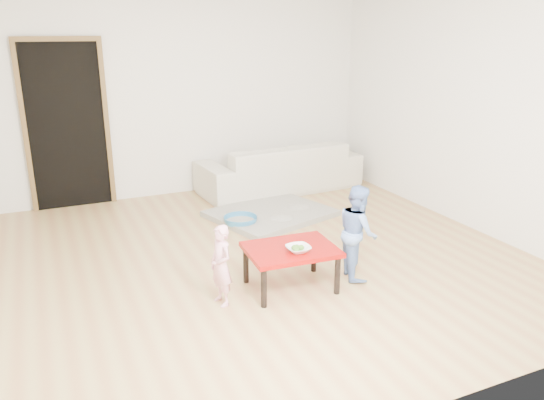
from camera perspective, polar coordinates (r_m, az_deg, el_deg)
floor at (r=5.40m, az=-0.87°, el=-5.98°), size 5.00×5.00×0.01m
back_wall at (r=7.36m, az=-8.79°, el=10.77°), size 5.00×0.02×2.60m
right_wall at (r=6.42m, az=20.30°, el=8.86°), size 0.02×5.00×2.60m
doorway at (r=7.13m, az=-21.20°, el=7.31°), size 1.02×0.08×2.11m
sofa at (r=7.51m, az=0.82°, el=3.60°), size 2.33×1.04×0.67m
cushion at (r=7.18m, az=-1.41°, el=4.28°), size 0.54×0.50×0.12m
red_table at (r=4.69m, az=2.02°, el=-7.30°), size 0.81×0.63×0.39m
bowl at (r=4.52m, az=2.85°, el=-5.27°), size 0.20×0.20×0.05m
broccoli at (r=4.52m, az=2.85°, el=-5.24°), size 0.12×0.12×0.06m
child_pink at (r=4.38m, az=-5.51°, el=-7.03°), size 0.21×0.28×0.69m
child_blue at (r=4.88m, az=9.21°, el=-3.37°), size 0.43×0.50×0.87m
basin at (r=6.16m, az=-3.42°, el=-2.33°), size 0.39×0.39×0.12m
blanket at (r=6.50m, az=-0.13°, el=-1.44°), size 1.60×1.45×0.07m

